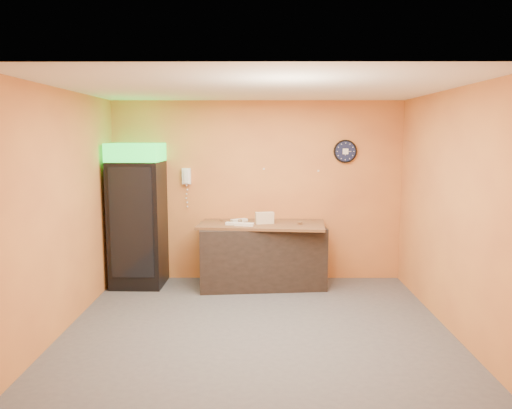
{
  "coord_description": "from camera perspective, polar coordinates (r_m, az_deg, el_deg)",
  "views": [
    {
      "loc": [
        0.01,
        -5.77,
        2.26
      ],
      "look_at": [
        -0.02,
        0.6,
        1.38
      ],
      "focal_mm": 35.0,
      "sensor_mm": 36.0,
      "label": 1
    }
  ],
  "objects": [
    {
      "name": "wrapped_sandwich_mid",
      "position": [
        7.25,
        -1.36,
        -2.29
      ],
      "size": [
        0.3,
        0.16,
        0.04
      ],
      "primitive_type": "cube",
      "rotation": [
        0.0,
        0.0,
        -0.2
      ],
      "color": "silver",
      "rests_on": "butcher_paper"
    },
    {
      "name": "back_wall",
      "position": [
        7.82,
        0.16,
        1.53
      ],
      "size": [
        4.5,
        0.02,
        2.8
      ],
      "primitive_type": "cube",
      "color": "#E38E40",
      "rests_on": "floor"
    },
    {
      "name": "wrapped_sandwich_right",
      "position": [
        7.62,
        -1.95,
        -1.81
      ],
      "size": [
        0.27,
        0.21,
        0.04
      ],
      "primitive_type": "cube",
      "rotation": [
        0.0,
        0.0,
        0.5
      ],
      "color": "silver",
      "rests_on": "butcher_paper"
    },
    {
      "name": "ceiling",
      "position": [
        5.79,
        0.13,
        13.2
      ],
      "size": [
        4.5,
        4.0,
        0.02
      ],
      "primitive_type": "cube",
      "color": "white",
      "rests_on": "back_wall"
    },
    {
      "name": "wall_phone",
      "position": [
        7.82,
        -7.95,
        3.23
      ],
      "size": [
        0.13,
        0.11,
        0.24
      ],
      "color": "white",
      "rests_on": "back_wall"
    },
    {
      "name": "kitchen_tool",
      "position": [
        7.44,
        -1.83,
        -1.94
      ],
      "size": [
        0.06,
        0.06,
        0.06
      ],
      "primitive_type": "cylinder",
      "color": "silver",
      "rests_on": "butcher_paper"
    },
    {
      "name": "wall_clock",
      "position": [
        7.86,
        10.16,
        6.0
      ],
      "size": [
        0.36,
        0.06,
        0.36
      ],
      "color": "black",
      "rests_on": "back_wall"
    },
    {
      "name": "left_wall",
      "position": [
        6.26,
        -20.95,
        -0.57
      ],
      "size": [
        0.02,
        4.0,
        2.8
      ],
      "primitive_type": "cube",
      "color": "#E38E40",
      "rests_on": "floor"
    },
    {
      "name": "sub_roll_stack",
      "position": [
        7.4,
        0.99,
        -1.55
      ],
      "size": [
        0.29,
        0.15,
        0.17
      ],
      "rotation": [
        0.0,
        0.0,
        0.23
      ],
      "color": "beige",
      "rests_on": "butcher_paper"
    },
    {
      "name": "butcher_paper",
      "position": [
        7.48,
        0.67,
        -2.28
      ],
      "size": [
        1.94,
        1.08,
        0.04
      ],
      "primitive_type": "cube",
      "rotation": [
        0.0,
        0.0,
        -0.1
      ],
      "color": "brown",
      "rests_on": "prep_counter"
    },
    {
      "name": "beverage_cooler",
      "position": [
        7.69,
        -13.39,
        -1.41
      ],
      "size": [
        0.77,
        0.78,
        2.15
      ],
      "rotation": [
        0.0,
        0.0,
        -0.02
      ],
      "color": "black",
      "rests_on": "floor"
    },
    {
      "name": "floor",
      "position": [
        6.2,
        0.12,
        -13.54
      ],
      "size": [
        4.5,
        4.5,
        0.0
      ],
      "primitive_type": "plane",
      "color": "#47474C",
      "rests_on": "ground"
    },
    {
      "name": "right_wall",
      "position": [
        6.25,
        21.24,
        -0.6
      ],
      "size": [
        0.02,
        4.0,
        2.8
      ],
      "primitive_type": "cube",
      "color": "#E38E40",
      "rests_on": "floor"
    },
    {
      "name": "wrapped_sandwich_left",
      "position": [
        7.32,
        -2.48,
        -2.2
      ],
      "size": [
        0.27,
        0.15,
        0.04
      ],
      "primitive_type": "cube",
      "rotation": [
        0.0,
        0.0,
        -0.19
      ],
      "color": "silver",
      "rests_on": "butcher_paper"
    },
    {
      "name": "prep_counter",
      "position": [
        7.57,
        0.66,
        -5.88
      ],
      "size": [
        1.92,
        0.99,
        0.92
      ],
      "primitive_type": "cube",
      "rotation": [
        0.0,
        0.0,
        0.09
      ],
      "color": "black",
      "rests_on": "floor"
    }
  ]
}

